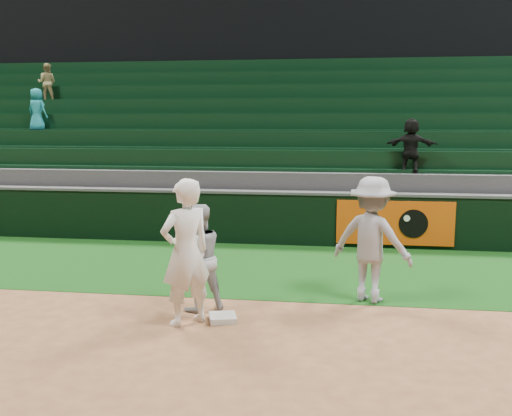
% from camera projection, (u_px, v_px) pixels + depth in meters
% --- Properties ---
extents(ground, '(70.00, 70.00, 0.00)m').
position_uv_depth(ground, '(219.00, 318.00, 8.41)').
color(ground, brown).
rests_on(ground, ground).
extents(foul_grass, '(36.00, 4.20, 0.01)m').
position_uv_depth(foul_grass, '(250.00, 267.00, 11.34)').
color(foul_grass, '#0E380E').
rests_on(foul_grass, ground).
extents(upper_deck, '(40.00, 12.00, 12.00)m').
position_uv_depth(upper_deck, '(300.00, 47.00, 24.55)').
color(upper_deck, black).
rests_on(upper_deck, ground).
extents(first_base, '(0.47, 0.47, 0.09)m').
position_uv_depth(first_base, '(223.00, 318.00, 8.31)').
color(first_base, white).
rests_on(first_base, ground).
extents(first_baseman, '(0.90, 0.89, 2.10)m').
position_uv_depth(first_baseman, '(186.00, 252.00, 8.03)').
color(first_baseman, white).
rests_on(first_baseman, ground).
extents(baserunner, '(1.01, 0.96, 1.65)m').
position_uv_depth(baserunner, '(198.00, 258.00, 8.67)').
color(baserunner, '#A0A4AB').
rests_on(baserunner, ground).
extents(base_coach, '(1.49, 1.20, 2.01)m').
position_uv_depth(base_coach, '(372.00, 240.00, 9.06)').
color(base_coach, '#9598A2').
rests_on(base_coach, foul_grass).
extents(field_wall, '(36.00, 0.45, 1.25)m').
position_uv_depth(field_wall, '(265.00, 217.00, 13.39)').
color(field_wall, black).
rests_on(field_wall, ground).
extents(stadium_seating, '(36.00, 5.95, 4.85)m').
position_uv_depth(stadium_seating, '(280.00, 160.00, 16.92)').
color(stadium_seating, '#353537').
rests_on(stadium_seating, ground).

